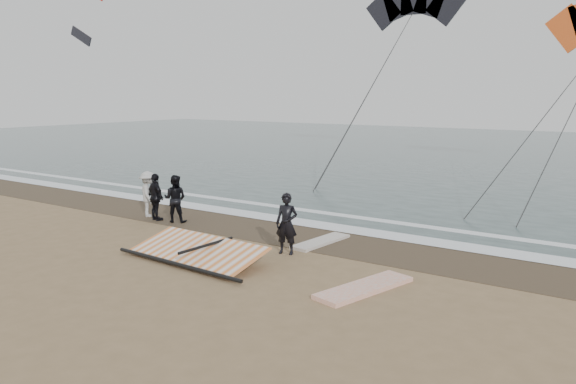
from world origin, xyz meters
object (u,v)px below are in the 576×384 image
board_white (364,288)px  sail_rig (200,252)px  man_main (287,224)px  board_cream (321,242)px

board_white → sail_rig: 4.59m
man_main → board_white: size_ratio=0.65×
board_white → sail_rig: sail_rig is taller
board_cream → board_white: bearing=-39.4°
man_main → sail_rig: man_main is taller
man_main → board_white: bearing=-38.8°
board_cream → man_main: bearing=-92.6°
board_cream → sail_rig: bearing=-114.5°
man_main → sail_rig: bearing=-148.0°
board_white → man_main: bearing=170.3°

